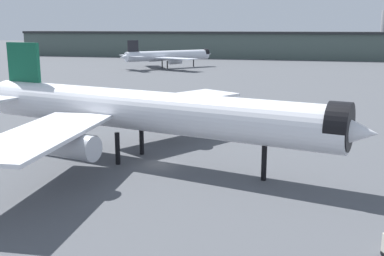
% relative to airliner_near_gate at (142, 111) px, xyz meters
% --- Properties ---
extents(ground, '(900.00, 900.00, 0.00)m').
position_rel_airliner_near_gate_xyz_m(ground, '(2.41, -0.99, -6.31)').
color(ground, '#4C4F54').
extents(airliner_near_gate, '(53.68, 48.28, 14.32)m').
position_rel_airliner_near_gate_xyz_m(airliner_near_gate, '(0.00, 0.00, 0.00)').
color(airliner_near_gate, white).
rests_on(airliner_near_gate, ground).
extents(airliner_far_taxiway, '(33.15, 35.85, 11.37)m').
position_rel_airliner_near_gate_xyz_m(airliner_far_taxiway, '(-39.23, 127.39, -1.30)').
color(airliner_far_taxiway, silver).
rests_on(airliner_far_taxiway, ground).
extents(terminal_building, '(258.71, 25.04, 24.29)m').
position_rel_airliner_near_gate_xyz_m(terminal_building, '(-16.81, 197.65, 0.80)').
color(terminal_building, '#475651').
rests_on(terminal_building, ground).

